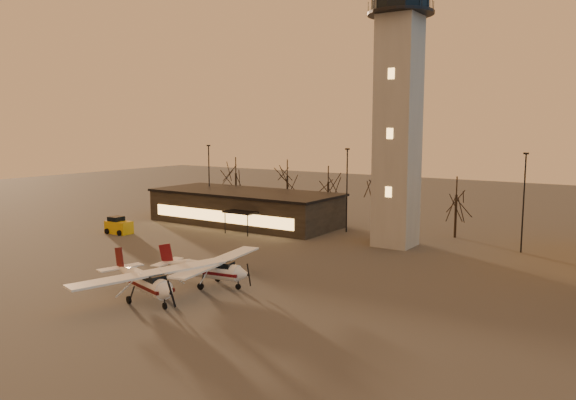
{
  "coord_description": "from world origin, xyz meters",
  "views": [
    {
      "loc": [
        23.36,
        -25.62,
        12.71
      ],
      "look_at": [
        -2.48,
        13.0,
        6.61
      ],
      "focal_mm": 35.0,
      "sensor_mm": 36.0,
      "label": 1
    }
  ],
  "objects_px": {
    "terminal": "(245,207)",
    "control_tower": "(399,91)",
    "cessna_rear": "(214,273)",
    "cessna_front": "(149,286)",
    "service_cart": "(119,227)"
  },
  "relations": [
    {
      "from": "terminal",
      "to": "cessna_rear",
      "type": "height_order",
      "value": "terminal"
    },
    {
      "from": "service_cart",
      "to": "control_tower",
      "type": "bearing_deg",
      "value": 19.6
    },
    {
      "from": "cessna_front",
      "to": "terminal",
      "type": "bearing_deg",
      "value": 131.62
    },
    {
      "from": "cessna_rear",
      "to": "terminal",
      "type": "bearing_deg",
      "value": 114.05
    },
    {
      "from": "cessna_front",
      "to": "service_cart",
      "type": "distance_m",
      "value": 28.18
    },
    {
      "from": "terminal",
      "to": "control_tower",
      "type": "bearing_deg",
      "value": -5.15
    },
    {
      "from": "cessna_rear",
      "to": "control_tower",
      "type": "bearing_deg",
      "value": 66.23
    },
    {
      "from": "control_tower",
      "to": "cessna_front",
      "type": "height_order",
      "value": "control_tower"
    },
    {
      "from": "cessna_front",
      "to": "service_cart",
      "type": "xyz_separation_m",
      "value": [
        -23.02,
        16.25,
        -0.35
      ]
    },
    {
      "from": "control_tower",
      "to": "terminal",
      "type": "relative_size",
      "value": 1.28
    },
    {
      "from": "cessna_rear",
      "to": "service_cart",
      "type": "distance_m",
      "value": 26.56
    },
    {
      "from": "cessna_front",
      "to": "cessna_rear",
      "type": "relative_size",
      "value": 1.05
    },
    {
      "from": "control_tower",
      "to": "terminal",
      "type": "xyz_separation_m",
      "value": [
        -21.99,
        1.98,
        -14.17
      ]
    },
    {
      "from": "control_tower",
      "to": "cessna_front",
      "type": "bearing_deg",
      "value": -104.29
    },
    {
      "from": "terminal",
      "to": "cessna_rear",
      "type": "distance_m",
      "value": 29.42
    }
  ]
}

